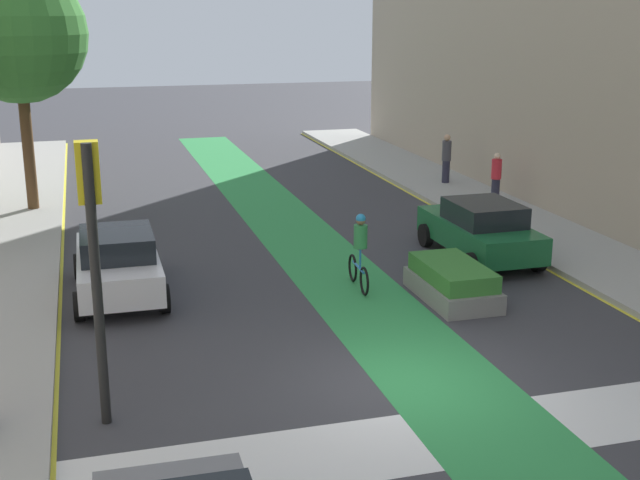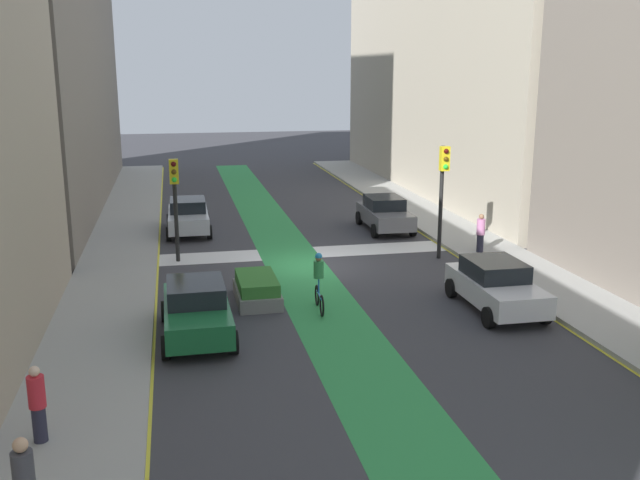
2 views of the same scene
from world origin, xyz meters
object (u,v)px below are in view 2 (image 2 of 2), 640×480
car_white_left_far (496,285)px  pedestrian_sidewalk_right_b (37,404)px  car_silver_right_near (188,216)px  median_planter (257,289)px  traffic_signal_near_right (175,190)px  traffic_signal_near_left (443,181)px  pedestrian_sidewalk_left_a (481,233)px  car_grey_left_near (385,213)px  car_green_right_far (197,309)px  cyclist_in_lane (319,281)px

car_white_left_far → pedestrian_sidewalk_right_b: 14.06m
car_silver_right_near → median_planter: 10.83m
car_white_left_far → traffic_signal_near_right: bearing=-38.6°
traffic_signal_near_left → car_white_left_far: bearing=85.1°
car_white_left_far → pedestrian_sidewalk_left_a: pedestrian_sidewalk_left_a is taller
car_grey_left_near → pedestrian_sidewalk_left_a: size_ratio=2.67×
car_green_right_far → pedestrian_sidewalk_right_b: (3.34, 5.60, 0.17)m
traffic_signal_near_right → pedestrian_sidewalk_right_b: bearing=78.2°
pedestrian_sidewalk_left_a → pedestrian_sidewalk_right_b: bearing=39.4°
car_silver_right_near → pedestrian_sidewalk_left_a: size_ratio=2.66×
traffic_signal_near_right → car_green_right_far: bearing=93.1°
car_silver_right_near → car_white_left_far: 15.94m
car_green_right_far → pedestrian_sidewalk_right_b: bearing=59.2°
traffic_signal_near_right → car_silver_right_near: 5.58m
car_silver_right_near → traffic_signal_near_left: bearing=145.1°
pedestrian_sidewalk_right_b → car_silver_right_near: bearing=-100.3°
pedestrian_sidewalk_right_b → car_grey_left_near: bearing=-125.4°
car_green_right_far → pedestrian_sidewalk_right_b: pedestrian_sidewalk_right_b is taller
car_white_left_far → car_grey_left_near: bearing=-89.5°
car_grey_left_near → pedestrian_sidewalk_right_b: size_ratio=2.61×
car_grey_left_near → median_planter: bearing=52.4°
car_silver_right_near → car_grey_left_near: same height
pedestrian_sidewalk_left_a → median_planter: pedestrian_sidewalk_left_a is taller
traffic_signal_near_right → pedestrian_sidewalk_right_b: 14.28m
car_white_left_far → pedestrian_sidewalk_left_a: bearing=-110.2°
car_green_right_far → pedestrian_sidewalk_left_a: size_ratio=2.66×
car_green_right_far → car_silver_right_near: 13.40m
traffic_signal_near_left → pedestrian_sidewalk_right_b: traffic_signal_near_left is taller
traffic_signal_near_left → car_green_right_far: 12.11m
traffic_signal_near_right → car_silver_right_near: size_ratio=0.97×
pedestrian_sidewalk_left_a → median_planter: (9.66, 4.00, -0.55)m
cyclist_in_lane → pedestrian_sidewalk_left_a: 9.43m
car_green_right_far → pedestrian_sidewalk_right_b: size_ratio=2.60×
car_green_right_far → median_planter: size_ratio=1.60×
cyclist_in_lane → median_planter: cyclist_in_lane is taller
car_green_right_far → traffic_signal_near_left: bearing=-146.4°
car_green_right_far → cyclist_in_lane: cyclist_in_lane is taller
traffic_signal_near_right → pedestrian_sidewalk_left_a: size_ratio=2.59×
car_silver_right_near → pedestrian_sidewalk_left_a: (-11.59, 6.64, 0.15)m
cyclist_in_lane → pedestrian_sidewalk_right_b: size_ratio=1.14×
traffic_signal_near_left → pedestrian_sidewalk_right_b: 18.11m
traffic_signal_near_right → median_planter: traffic_signal_near_right is taller
traffic_signal_near_right → car_green_right_far: traffic_signal_near_right is taller
car_silver_right_near → cyclist_in_lane: cyclist_in_lane is taller
cyclist_in_lane → car_green_right_far: bearing=21.2°
cyclist_in_lane → median_planter: size_ratio=0.71×
car_grey_left_near → pedestrian_sidewalk_left_a: pedestrian_sidewalk_left_a is taller
car_silver_right_near → median_planter: bearing=100.3°
traffic_signal_near_right → traffic_signal_near_left: size_ratio=0.90×
traffic_signal_near_left → pedestrian_sidewalk_right_b: (13.24, 12.16, -2.20)m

